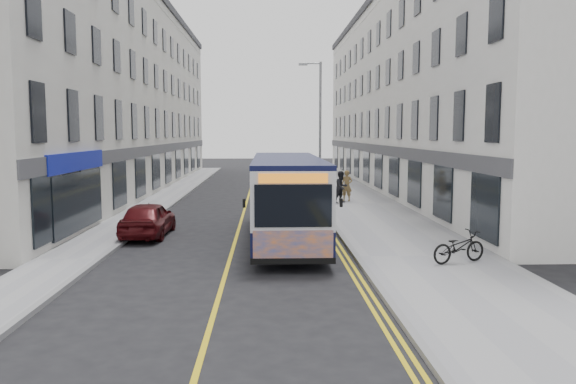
{
  "coord_description": "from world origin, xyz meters",
  "views": [
    {
      "loc": [
        1.19,
        -18.37,
        3.96
      ],
      "look_at": [
        2.02,
        4.05,
        1.6
      ],
      "focal_mm": 35.0,
      "sensor_mm": 36.0,
      "label": 1
    }
  ],
  "objects": [
    {
      "name": "ground",
      "position": [
        0.0,
        0.0,
        0.0
      ],
      "size": [
        140.0,
        140.0,
        0.0
      ],
      "primitive_type": "plane",
      "color": "black",
      "rests_on": "ground"
    },
    {
      "name": "road_dbl_yellow_inner",
      "position": [
        3.55,
        12.0,
        0.0
      ],
      "size": [
        0.1,
        64.0,
        0.01
      ],
      "primitive_type": "cube",
      "color": "gold",
      "rests_on": "ground"
    },
    {
      "name": "kerb_east",
      "position": [
        4.0,
        12.0,
        0.07
      ],
      "size": [
        0.18,
        64.0,
        0.13
      ],
      "primitive_type": "cube",
      "color": "slate",
      "rests_on": "ground"
    },
    {
      "name": "streetlamp",
      "position": [
        4.17,
        14.0,
        4.38
      ],
      "size": [
        1.32,
        0.18,
        8.0
      ],
      "color": "gray",
      "rests_on": "ground"
    },
    {
      "name": "pedestrian_near",
      "position": [
        5.7,
        13.13,
        0.99
      ],
      "size": [
        0.75,
        0.63,
        1.75
      ],
      "primitive_type": "imported",
      "rotation": [
        0.0,
        0.0,
        -0.38
      ],
      "color": "olive",
      "rests_on": "pavement_east"
    },
    {
      "name": "pavement_east",
      "position": [
        6.25,
        12.0,
        0.06
      ],
      "size": [
        4.5,
        64.0,
        0.12
      ],
      "primitive_type": "cube",
      "color": "gray",
      "rests_on": "ground"
    },
    {
      "name": "bicycle",
      "position": [
        6.87,
        -2.19,
        0.6
      ],
      "size": [
        1.93,
        1.23,
        0.96
      ],
      "primitive_type": "imported",
      "rotation": [
        0.0,
        0.0,
        1.93
      ],
      "color": "black",
      "rests_on": "pavement_east"
    },
    {
      "name": "terrace_east",
      "position": [
        11.5,
        21.0,
        6.5
      ],
      "size": [
        6.0,
        46.0,
        13.0
      ],
      "primitive_type": "cube",
      "color": "white",
      "rests_on": "ground"
    },
    {
      "name": "terrace_west",
      "position": [
        -9.0,
        21.0,
        6.5
      ],
      "size": [
        6.0,
        46.0,
        13.0
      ],
      "primitive_type": "cube",
      "color": "silver",
      "rests_on": "ground"
    },
    {
      "name": "road_centre_line",
      "position": [
        0.0,
        12.0,
        0.0
      ],
      "size": [
        0.12,
        64.0,
        0.01
      ],
      "primitive_type": "cube",
      "color": "gold",
      "rests_on": "ground"
    },
    {
      "name": "road_dbl_yellow_outer",
      "position": [
        3.75,
        12.0,
        0.0
      ],
      "size": [
        0.1,
        64.0,
        0.01
      ],
      "primitive_type": "cube",
      "color": "gold",
      "rests_on": "ground"
    },
    {
      "name": "kerb_west",
      "position": [
        -4.0,
        12.0,
        0.07
      ],
      "size": [
        0.18,
        64.0,
        0.13
      ],
      "primitive_type": "cube",
      "color": "slate",
      "rests_on": "ground"
    },
    {
      "name": "pedestrian_far",
      "position": [
        5.29,
        12.28,
        1.0
      ],
      "size": [
        1.08,
        1.05,
        1.76
      ],
      "primitive_type": "imported",
      "rotation": [
        0.0,
        0.0,
        0.66
      ],
      "color": "black",
      "rests_on": "pavement_east"
    },
    {
      "name": "city_bus",
      "position": [
        1.9,
        2.27,
        1.68
      ],
      "size": [
        2.47,
        10.56,
        3.07
      ],
      "color": "black",
      "rests_on": "ground"
    },
    {
      "name": "pavement_west",
      "position": [
        -5.0,
        12.0,
        0.06
      ],
      "size": [
        2.0,
        64.0,
        0.12
      ],
      "primitive_type": "cube",
      "color": "gray",
      "rests_on": "ground"
    },
    {
      "name": "car_maroon",
      "position": [
        -3.4,
        3.14,
        0.68
      ],
      "size": [
        1.67,
        4.01,
        1.36
      ],
      "primitive_type": "imported",
      "rotation": [
        0.0,
        0.0,
        3.12
      ],
      "color": "#480C0F",
      "rests_on": "ground"
    },
    {
      "name": "car_white",
      "position": [
        2.29,
        22.92,
        0.65
      ],
      "size": [
        1.77,
        4.05,
        1.3
      ],
      "primitive_type": "imported",
      "rotation": [
        0.0,
        0.0,
        0.1
      ],
      "color": "silver",
      "rests_on": "ground"
    }
  ]
}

